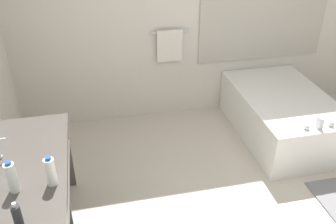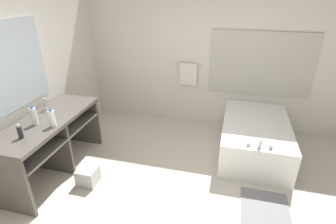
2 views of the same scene
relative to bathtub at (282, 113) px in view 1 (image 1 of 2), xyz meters
name	(u,v)px [view 1 (image 1 of 2)]	position (x,y,z in m)	size (l,w,h in m)	color
wall_back_with_blinds	(195,13)	(-0.90, 0.85, 1.05)	(7.40, 0.13, 2.70)	silver
vanity_counter	(28,197)	(-2.79, -1.19, 0.33)	(0.65, 1.66, 0.85)	#4C4742
bathtub	(282,113)	(0.00, 0.00, 0.00)	(1.01, 1.62, 0.66)	white
water_bottle_2	(51,172)	(-2.57, -1.36, 0.67)	(0.07, 0.07, 0.24)	silver
water_bottle_3	(12,177)	(-2.82, -1.37, 0.67)	(0.07, 0.07, 0.25)	silver
soap_dispenser	(17,215)	(-2.76, -1.69, 0.63)	(0.06, 0.06, 0.18)	#28282D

